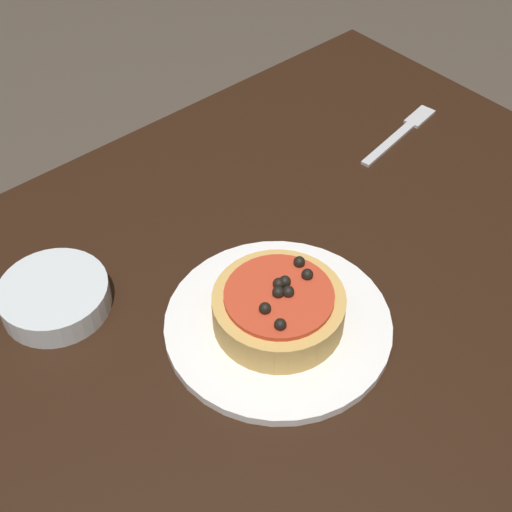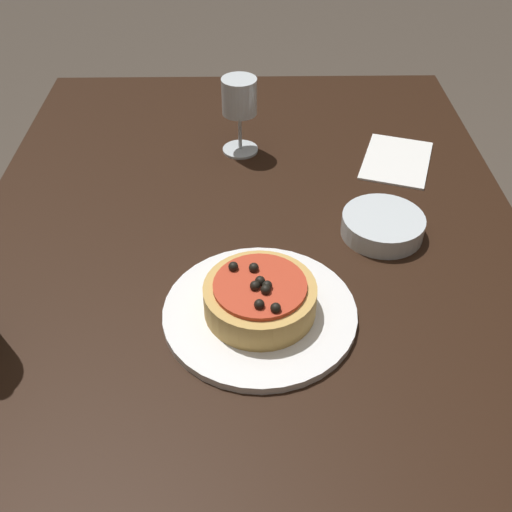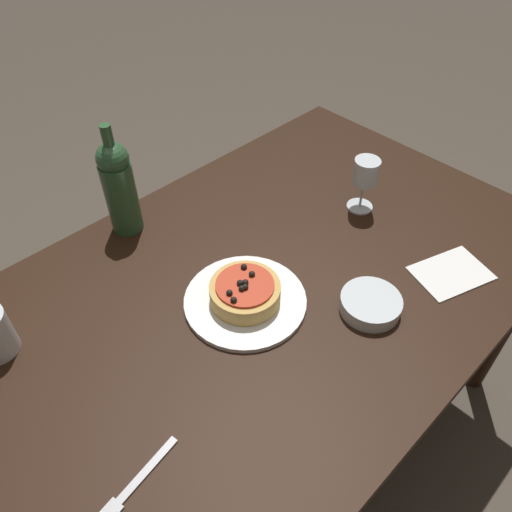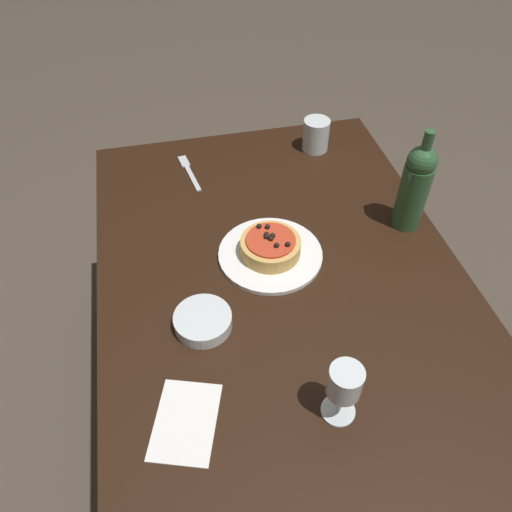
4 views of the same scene
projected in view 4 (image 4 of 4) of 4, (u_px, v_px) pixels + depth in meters
ground_plane at (277, 417)px, 1.76m from camera, size 14.00×14.00×0.00m
dining_table at (285, 305)px, 1.30m from camera, size 1.40×0.92×0.72m
dinner_plate at (270, 254)px, 1.31m from camera, size 0.27×0.27×0.01m
pizza at (271, 246)px, 1.28m from camera, size 0.16×0.16×0.06m
wine_glass at (345, 384)px, 0.93m from camera, size 0.07×0.07×0.15m
wine_bottle at (415, 186)px, 1.30m from camera, size 0.08×0.08×0.30m
water_cup at (316, 135)px, 1.61m from camera, size 0.08×0.08×0.10m
side_bowl at (203, 321)px, 1.14m from camera, size 0.13×0.13×0.03m
fork at (189, 171)px, 1.56m from camera, size 0.19×0.05×0.00m
paper_napkin at (186, 421)px, 0.99m from camera, size 0.20×0.17×0.00m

